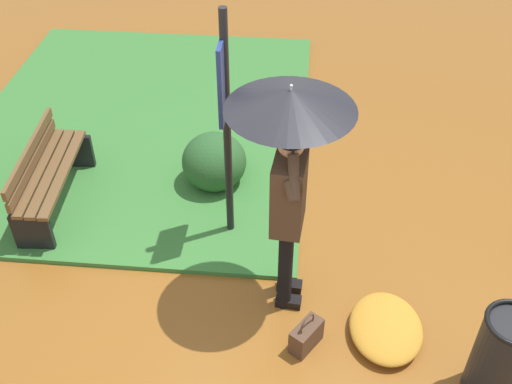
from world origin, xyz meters
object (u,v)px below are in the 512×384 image
park_bench (49,176)px  trash_bin (501,357)px  person_with_umbrella (290,148)px  handbag (306,336)px  info_sign_post (225,106)px

park_bench → trash_bin: trash_bin is taller
trash_bin → park_bench: bearing=66.2°
person_with_umbrella → handbag: person_with_umbrella is taller
park_bench → handbag: bearing=-119.7°
info_sign_post → park_bench: bearing=83.6°
handbag → trash_bin: 1.45m
person_with_umbrella → info_sign_post: bearing=39.3°
handbag → park_bench: park_bench is taller
person_with_umbrella → handbag: (-0.58, -0.21, -1.42)m
person_with_umbrella → info_sign_post: size_ratio=0.89×
person_with_umbrella → park_bench: size_ratio=1.45×
park_bench → trash_bin: (-1.77, -4.01, 0.02)m
info_sign_post → handbag: (-1.28, -0.79, -1.32)m
person_with_umbrella → park_bench: bearing=69.4°
info_sign_post → handbag: bearing=-148.5°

